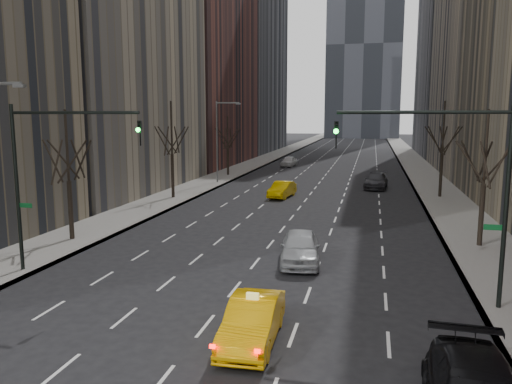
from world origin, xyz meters
The scene contains 17 objects.
sidewalk_left centered at (-12.25, 70.00, 0.07)m, with size 4.50×320.00×0.15m, color slate.
sidewalk_right centered at (12.25, 70.00, 0.07)m, with size 4.50×320.00×0.15m, color slate.
bld_left_far centered at (-21.50, 66.00, 22.00)m, with size 14.00×28.00×44.00m, color brown.
bld_left_deep centered at (-21.50, 96.00, 30.00)m, with size 14.00×30.00×60.00m, color slate.
tree_lw_b centered at (-12.00, 18.00, 3.72)m, with size 3.36×3.50×7.82m.
tree_lw_c centered at (-12.00, 34.00, 4.04)m, with size 3.36×3.50×8.74m.
tree_lw_d centered at (-12.00, 52.00, 3.56)m, with size 3.36×3.50×7.36m.
tree_rw_b centered at (12.00, 22.00, 3.72)m, with size 3.36×3.50×7.82m.
tree_rw_c centered at (12.00, 40.00, 4.04)m, with size 3.36×3.50×8.74m.
traffic_mast_left centered at (-9.11, 12.00, 5.49)m, with size 6.69×0.39×8.00m.
traffic_mast_right centered at (9.11, 12.00, 5.49)m, with size 6.69×0.39×8.00m.
streetlight_far centered at (-10.84, 45.00, 5.62)m, with size 2.83×0.22×9.00m.
taxi_sedan centered at (1.99, 7.14, 0.76)m, with size 1.61×4.61×1.52m, color #FFB205.
silver_sedan_ahead centered at (2.25, 16.65, 0.84)m, with size 1.98×4.92×1.67m, color #A9ADB1.
far_taxi centered at (-2.36, 37.06, 0.74)m, with size 1.57×4.49×1.48m, color #FFC805.
far_suv_grey centered at (6.25, 45.04, 0.79)m, with size 2.22×5.46×1.58m, color #2D2D32.
far_car_white centered at (-6.38, 65.39, 0.76)m, with size 1.80×4.47×1.52m, color silver.
Camera 1 is at (5.73, -8.41, 7.65)m, focal length 35.00 mm.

